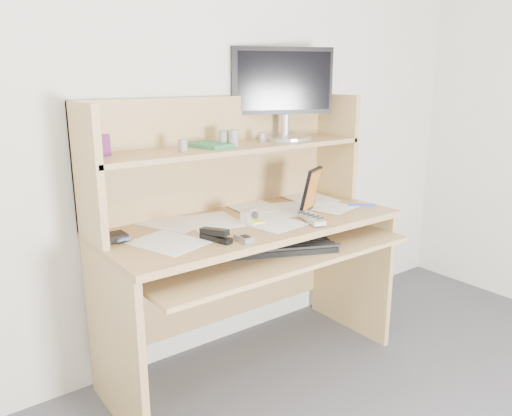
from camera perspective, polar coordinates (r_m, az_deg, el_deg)
back_wall at (r=2.47m, az=-5.03°, el=11.44°), size 3.60×0.04×2.50m
desk at (r=2.37m, az=-1.66°, el=-2.32°), size 1.40×0.70×1.30m
paper_clutter at (r=2.29m, az=-0.51°, el=-1.40°), size 1.32×0.54×0.01m
keyboard at (r=2.20m, az=2.41°, el=-4.44°), size 0.54×0.38×0.04m
tv_remote at (r=2.29m, az=6.28°, el=-1.15°), size 0.12×0.21×0.02m
flip_phone at (r=2.00m, az=-1.41°, el=-3.39°), size 0.05×0.09×0.02m
stapler at (r=2.01m, az=-4.61°, el=-3.02°), size 0.08×0.15×0.05m
wallet at (r=2.09m, az=-16.00°, el=-3.20°), size 0.10×0.08×0.03m
sticky_note_pad at (r=2.26m, az=-0.10°, el=-1.59°), size 0.07×0.07×0.01m
digital_camera at (r=2.26m, az=-0.85°, el=-0.83°), size 0.10×0.07×0.06m
game_case at (r=2.41m, az=6.28°, el=2.07°), size 0.14×0.08×0.22m
blue_pen at (r=2.59m, az=12.00°, el=0.35°), size 0.12×0.09×0.01m
card_box at (r=2.10m, az=-17.17°, el=6.85°), size 0.07×0.03×0.09m
shelf_book at (r=2.29m, az=-5.19°, el=7.17°), size 0.18×0.22×0.02m
chip_stack_a at (r=2.16m, az=-8.34°, el=7.07°), size 0.04×0.04×0.05m
chip_stack_b at (r=2.31m, az=-3.73°, el=7.96°), size 0.06×0.06×0.07m
chip_stack_c at (r=2.45m, az=0.70°, el=8.06°), size 0.04×0.04×0.05m
chip_stack_d at (r=2.29m, az=-2.56°, el=7.95°), size 0.05×0.05×0.08m
monitor at (r=2.58m, az=3.14°, el=13.24°), size 0.50×0.28×0.45m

